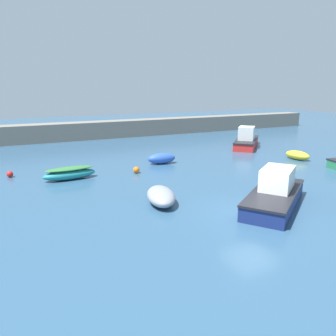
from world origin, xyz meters
TOP-DOWN VIEW (x-y plane):
  - ground_plane at (0.00, 0.00)m, footprint 120.00×120.00m
  - harbor_breakwater at (0.00, 27.96)m, footprint 64.00×2.42m
  - rowboat_with_red_cover at (-7.11, 10.59)m, footprint 3.66×1.34m
  - rowboat_white_midwater at (-3.45, 3.45)m, footprint 2.23×3.26m
  - dinghy_near_pier at (0.59, 12.09)m, footprint 2.46×1.31m
  - motorboat_grey_hull at (11.80, 15.05)m, footprint 5.89×5.88m
  - fishing_dinghy_green at (12.04, 8.35)m, footprint 1.38×2.42m
  - motorboat_with_cabin at (1.92, 0.48)m, footprint 6.26×5.32m
  - mooring_buoy_red at (-10.83, 12.98)m, footprint 0.44×0.44m
  - mooring_buoy_orange at (-2.37, 10.15)m, footprint 0.48×0.48m

SIDE VIEW (x-z plane):
  - ground_plane at x=0.00m, z-range -0.20..0.00m
  - mooring_buoy_red at x=-10.83m, z-range 0.00..0.44m
  - mooring_buoy_orange at x=-2.37m, z-range 0.00..0.48m
  - fishing_dinghy_green at x=12.04m, z-range 0.00..0.76m
  - rowboat_white_midwater at x=-3.45m, z-range 0.00..0.87m
  - rowboat_with_red_cover at x=-7.11m, z-range 0.00..0.87m
  - dinghy_near_pier at x=0.59m, z-range 0.00..0.89m
  - motorboat_with_cabin at x=1.92m, z-range -0.31..1.72m
  - motorboat_grey_hull at x=11.80m, z-range -0.37..1.84m
  - harbor_breakwater at x=0.00m, z-range 0.00..2.06m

